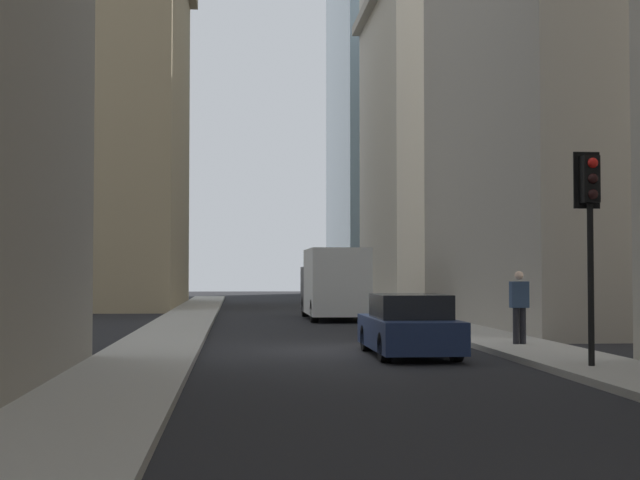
% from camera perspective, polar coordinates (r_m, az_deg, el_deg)
% --- Properties ---
extents(ground_plane, '(135.00, 135.00, 0.00)m').
position_cam_1_polar(ground_plane, '(22.20, 1.29, -7.01)').
color(ground_plane, black).
extents(sidewalk_right, '(90.00, 2.20, 0.14)m').
position_cam_1_polar(sidewalk_right, '(22.13, -10.45, -6.81)').
color(sidewalk_right, '#A8A399').
rests_on(sidewalk_right, ground_plane).
extents(sidewalk_left, '(90.00, 2.20, 0.14)m').
position_cam_1_polar(sidewalk_left, '(23.14, 12.50, -6.59)').
color(sidewalk_left, '#A8A399').
rests_on(sidewalk_left, ground_plane).
extents(building_left_far, '(13.96, 10.50, 20.39)m').
position_cam_1_polar(building_left_far, '(54.57, 8.76, 6.72)').
color(building_left_far, beige).
rests_on(building_left_far, ground_plane).
extents(building_right_far, '(16.07, 10.50, 21.75)m').
position_cam_1_polar(building_right_far, '(51.68, -14.31, 8.02)').
color(building_right_far, '#9E8966').
rests_on(building_right_far, ground_plane).
extents(delivery_truck, '(6.46, 2.25, 2.84)m').
position_cam_1_polar(delivery_truck, '(36.70, 0.87, -2.76)').
color(delivery_truck, silver).
rests_on(delivery_truck, ground_plane).
extents(sedan_navy, '(4.30, 1.78, 1.42)m').
position_cam_1_polar(sedan_navy, '(20.78, 5.65, -5.50)').
color(sedan_navy, navy).
rests_on(sedan_navy, ground_plane).
extents(traffic_light_foreground, '(0.43, 0.52, 4.11)m').
position_cam_1_polar(traffic_light_foreground, '(18.01, 16.71, 1.99)').
color(traffic_light_foreground, black).
rests_on(traffic_light_foreground, sidewalk_left).
extents(pedestrian, '(0.26, 0.44, 1.81)m').
position_cam_1_polar(pedestrian, '(22.95, 12.49, -3.97)').
color(pedestrian, black).
rests_on(pedestrian, sidewalk_left).
extents(discarded_bottle, '(0.07, 0.07, 0.27)m').
position_cam_1_polar(discarded_bottle, '(26.19, 8.92, -5.68)').
color(discarded_bottle, '#999EA3').
rests_on(discarded_bottle, sidewalk_left).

